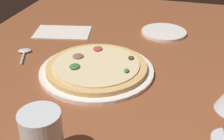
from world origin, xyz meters
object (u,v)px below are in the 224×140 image
at_px(pizza_main, 97,68).
at_px(paper_menu, 63,32).
at_px(side_plate, 164,32).
at_px(spoon, 24,52).

bearing_deg(pizza_main, paper_menu, -139.03).
xyz_separation_m(pizza_main, paper_menu, (-0.23, -0.20, -0.01)).
bearing_deg(pizza_main, side_plate, 156.06).
height_order(paper_menu, spoon, spoon).
bearing_deg(spoon, paper_menu, 166.10).
bearing_deg(side_plate, pizza_main, -23.94).
xyz_separation_m(paper_menu, spoon, (0.18, -0.04, 0.00)).
height_order(pizza_main, spoon, pizza_main).
height_order(pizza_main, paper_menu, pizza_main).
distance_m(paper_menu, spoon, 0.19).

